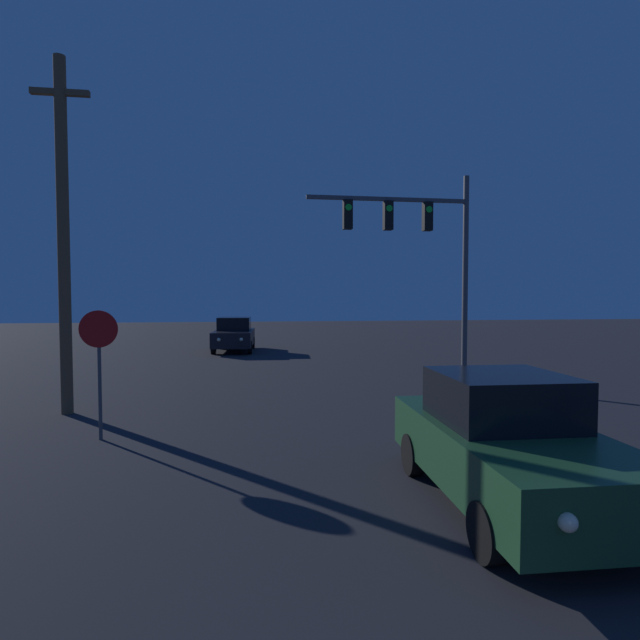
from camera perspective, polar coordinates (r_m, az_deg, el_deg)
The scene contains 5 objects.
car_near at distance 7.42m, azimuth 20.50°, elevation -13.01°, with size 2.12×4.45×1.78m.
car_far at distance 26.67m, azimuth -9.79°, elevation -1.68°, with size 2.22×4.49×1.78m.
traffic_signal_mast at distance 16.31m, azimuth 11.55°, elevation 8.74°, with size 5.25×0.30×6.71m.
stop_sign at distance 10.78m, azimuth -23.95°, elevation -3.09°, with size 0.74×0.07×2.58m.
utility_pole at distance 13.62m, azimuth -27.28°, elevation 8.92°, with size 1.33×0.28×8.55m.
Camera 1 is at (-1.57, 1.39, 2.84)m, focal length 28.00 mm.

